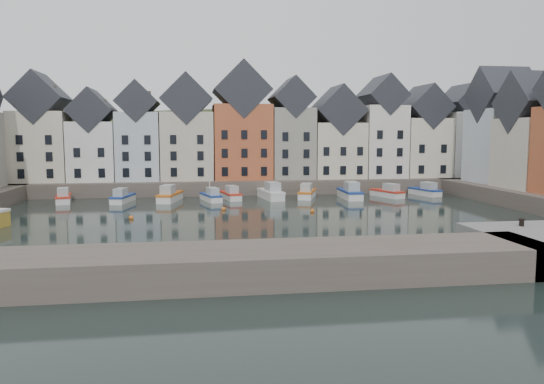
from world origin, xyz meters
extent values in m
plane|color=black|center=(0.00, 0.00, 0.00)|extent=(260.00, 260.00, 0.00)
cube|color=#50463D|center=(0.00, 30.00, 1.00)|extent=(90.00, 16.00, 2.00)
cube|color=#50463D|center=(-10.00, -22.00, 1.00)|extent=(50.00, 6.00, 2.00)
ellipsoid|color=black|center=(0.00, 56.00, -18.00)|extent=(153.60, 70.40, 64.00)
sphere|color=#1F3216|center=(-13.94, 50.93, 8.70)|extent=(5.77, 5.77, 5.77)
sphere|color=#1F3216|center=(24.86, 60.75, 8.12)|extent=(5.27, 5.27, 5.27)
sphere|color=#1F3216|center=(31.82, 54.20, 7.88)|extent=(5.07, 5.07, 5.07)
sphere|color=#1F3216|center=(14.28, 55.19, 7.82)|extent=(5.01, 5.01, 5.01)
sphere|color=#1F3216|center=(-37.67, 56.61, 6.57)|extent=(3.94, 3.94, 3.94)
sphere|color=#1F3216|center=(28.33, 60.25, 8.05)|extent=(5.21, 5.21, 5.21)
sphere|color=#1F3216|center=(1.99, 58.64, 8.32)|extent=(5.45, 5.45, 5.45)
sphere|color=#1F3216|center=(37.80, 48.31, 7.21)|extent=(4.49, 4.49, 4.49)
cube|color=beige|center=(-29.17, 28.00, 7.04)|extent=(7.67, 8.00, 10.07)
cube|color=#202228|center=(-29.17, 28.00, 13.97)|extent=(7.67, 8.16, 7.67)
cube|color=white|center=(-21.90, 28.00, 6.30)|extent=(6.56, 8.00, 8.61)
cube|color=#202228|center=(-21.90, 28.00, 12.23)|extent=(6.56, 8.16, 6.56)
cube|color=silver|center=(-15.37, 28.00, 7.01)|extent=(6.20, 8.00, 10.02)
cube|color=#202228|center=(-15.37, 28.00, 13.55)|extent=(6.20, 8.16, 6.20)
cube|color=beige|center=(-8.27, 28.00, 7.04)|extent=(7.70, 8.00, 10.08)
cube|color=#202228|center=(-8.27, 28.00, 13.98)|extent=(7.70, 8.16, 7.70)
cube|color=#B65734|center=(0.07, 28.00, 7.64)|extent=(8.69, 8.00, 11.28)
cube|color=#202228|center=(0.07, 28.00, 15.43)|extent=(8.69, 8.16, 8.69)
cube|color=gray|center=(7.78, 28.00, 7.39)|extent=(6.43, 8.00, 10.78)
cube|color=#202228|center=(7.78, 28.00, 14.37)|extent=(6.43, 8.16, 6.43)
cube|color=beige|center=(15.08, 28.00, 6.28)|extent=(7.88, 8.00, 8.56)
cube|color=#202228|center=(15.08, 28.00, 12.51)|extent=(7.88, 8.16, 7.88)
cube|color=silver|center=(22.42, 28.00, 7.64)|extent=(6.50, 8.00, 11.27)
cube|color=#202228|center=(22.42, 28.00, 14.88)|extent=(6.50, 8.16, 6.50)
cube|color=beige|center=(29.43, 28.00, 6.66)|extent=(7.23, 8.00, 9.32)
cube|color=#202228|center=(29.43, 28.00, 13.11)|extent=(7.23, 8.16, 7.23)
cube|color=white|center=(36.28, 28.00, 7.16)|extent=(6.18, 8.00, 10.32)
cube|color=#202228|center=(36.28, 28.00, 13.85)|extent=(6.18, 8.16, 6.18)
cube|color=silver|center=(36.00, 16.26, 7.19)|extent=(7.47, 8.00, 10.38)
cube|color=#202228|center=(36.00, 16.26, 14.36)|extent=(7.62, 8.00, 8.00)
cube|color=beige|center=(36.00, 8.26, 6.44)|extent=(8.14, 8.00, 8.89)
cube|color=#202228|center=(36.00, 8.26, 12.87)|extent=(8.30, 8.00, 8.00)
sphere|color=#CD6218|center=(-4.00, 8.00, 0.15)|extent=(0.50, 0.50, 0.50)
sphere|color=#CD6218|center=(6.00, 5.00, 0.15)|extent=(0.50, 0.50, 0.50)
sphere|color=#CD6218|center=(-14.00, 3.00, 0.15)|extent=(0.50, 0.50, 0.50)
cube|color=silver|center=(-24.26, 18.21, 0.33)|extent=(2.70, 5.84, 1.03)
cube|color=red|center=(-24.26, 18.21, 0.89)|extent=(2.82, 5.97, 0.23)
cube|color=#9EA5A6|center=(-24.10, 17.39, 1.45)|extent=(1.71, 2.45, 1.13)
cube|color=silver|center=(-16.59, 17.12, 0.32)|extent=(2.78, 5.67, 1.00)
cube|color=navy|center=(-16.59, 17.12, 0.86)|extent=(2.89, 5.79, 0.23)
cube|color=#9EA5A6|center=(-16.77, 16.32, 1.41)|extent=(1.71, 2.40, 1.09)
cube|color=silver|center=(-10.55, 17.52, 0.37)|extent=(3.32, 6.60, 1.16)
cube|color=#CD6218|center=(-10.55, 17.52, 1.00)|extent=(3.46, 6.75, 0.26)
cube|color=#9EA5A6|center=(-10.77, 16.60, 1.64)|extent=(2.03, 2.81, 1.27)
cube|color=silver|center=(-5.15, 16.93, 0.31)|extent=(2.87, 5.48, 0.96)
cube|color=navy|center=(-5.15, 16.93, 0.83)|extent=(2.98, 5.60, 0.22)
cube|color=#9EA5A6|center=(-4.95, 16.17, 1.36)|extent=(1.72, 2.34, 1.05)
cylinder|color=silver|center=(-5.29, 17.44, 5.25)|extent=(0.12, 0.12, 9.62)
cube|color=silver|center=(-2.49, 18.40, 0.32)|extent=(2.85, 5.69, 1.00)
cube|color=red|center=(-2.49, 18.40, 0.86)|extent=(2.96, 5.82, 0.23)
cube|color=#9EA5A6|center=(-2.30, 17.60, 1.41)|extent=(1.74, 2.42, 1.09)
cube|color=silver|center=(3.08, 18.01, 0.39)|extent=(2.96, 6.95, 1.23)
cube|color=silver|center=(3.08, 18.01, 1.07)|extent=(3.09, 7.10, 0.28)
cube|color=#9EA5A6|center=(3.22, 17.01, 1.74)|extent=(1.94, 2.89, 1.35)
cube|color=silver|center=(8.29, 18.30, 0.35)|extent=(3.68, 6.19, 1.09)
cube|color=#CD6218|center=(8.29, 18.30, 0.94)|extent=(3.82, 6.34, 0.25)
cube|color=#9EA5A6|center=(7.99, 17.46, 1.53)|extent=(2.11, 2.70, 1.19)
cube|color=silver|center=(13.99, 16.78, 0.39)|extent=(2.29, 6.83, 1.24)
cube|color=navy|center=(13.99, 16.78, 1.07)|extent=(2.41, 6.97, 0.28)
cube|color=#9EA5A6|center=(13.96, 15.77, 1.74)|extent=(1.68, 2.76, 1.35)
cube|color=silver|center=(19.71, 17.57, 0.32)|extent=(3.52, 5.79, 1.02)
cube|color=red|center=(19.71, 17.57, 0.88)|extent=(3.65, 5.92, 0.23)
cube|color=#9EA5A6|center=(20.00, 16.79, 1.44)|extent=(2.00, 2.54, 1.11)
cube|color=silver|center=(25.92, 18.78, 0.32)|extent=(3.00, 5.81, 1.02)
cube|color=navy|center=(25.92, 18.78, 0.88)|extent=(3.12, 5.94, 0.23)
cube|color=#9EA5A6|center=(26.13, 17.97, 1.44)|extent=(1.81, 2.48, 1.11)
cylinder|color=black|center=(17.21, -17.17, 2.25)|extent=(0.36, 0.36, 0.50)
cylinder|color=black|center=(17.21, -17.17, 2.52)|extent=(0.48, 0.48, 0.08)
camera|label=1|loc=(-7.56, -53.70, 9.08)|focal=35.00mm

